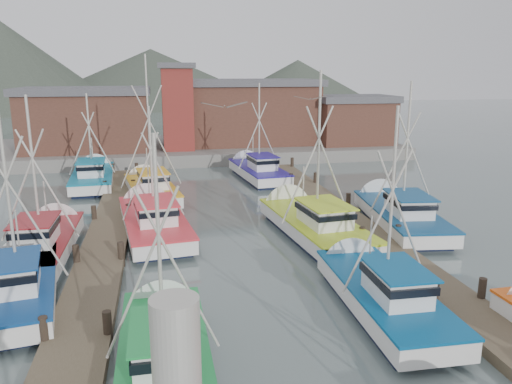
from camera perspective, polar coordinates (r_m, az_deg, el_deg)
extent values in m
plane|color=#4F5F5D|center=(20.36, 1.52, -12.47)|extent=(260.00, 260.00, 0.00)
cube|color=#4D402F|center=(23.70, -17.68, -8.73)|extent=(2.20, 46.00, 0.40)
cylinder|color=black|center=(18.39, -22.98, -15.09)|extent=(0.30, 0.30, 1.50)
cylinder|color=black|center=(24.67, -19.80, -7.37)|extent=(0.30, 0.30, 1.50)
cylinder|color=black|center=(31.26, -17.99, -2.83)|extent=(0.30, 0.30, 1.50)
cylinder|color=black|center=(38.00, -16.83, 0.11)|extent=(0.30, 0.30, 1.50)
cylinder|color=black|center=(44.81, -16.02, 2.17)|extent=(0.30, 0.30, 1.50)
cylinder|color=black|center=(18.07, -16.56, -15.07)|extent=(0.30, 0.30, 1.50)
cylinder|color=black|center=(24.43, -15.13, -7.23)|extent=(0.30, 0.30, 1.50)
cylinder|color=black|center=(31.07, -14.33, -2.68)|extent=(0.30, 0.30, 1.50)
cylinder|color=black|center=(37.84, -13.82, 0.25)|extent=(0.30, 0.30, 1.50)
cylinder|color=black|center=(44.68, -13.46, 2.29)|extent=(0.30, 0.30, 1.50)
cube|color=#4D402F|center=(25.98, 14.86, -6.53)|extent=(2.20, 46.00, 0.40)
cylinder|color=black|center=(20.59, 19.71, -11.63)|extent=(0.30, 0.30, 1.50)
cylinder|color=black|center=(26.35, 11.98, -5.50)|extent=(0.30, 0.30, 1.50)
cylinder|color=black|center=(32.60, 7.21, -1.59)|extent=(0.30, 0.30, 1.50)
cylinder|color=black|center=(39.11, 4.01, 1.05)|extent=(0.30, 0.30, 1.50)
cylinder|color=black|center=(45.76, 1.73, 2.93)|extent=(0.30, 0.30, 1.50)
cylinder|color=black|center=(21.64, 24.35, -10.81)|extent=(0.30, 0.30, 1.50)
cylinder|color=black|center=(27.18, 15.88, -5.14)|extent=(0.30, 0.30, 1.50)
cylinder|color=black|center=(33.27, 10.48, -1.40)|extent=(0.30, 0.30, 1.50)
cylinder|color=black|center=(39.67, 6.80, 1.17)|extent=(0.30, 0.30, 1.50)
cylinder|color=black|center=(46.24, 4.15, 3.01)|extent=(0.30, 0.30, 1.50)
cube|color=slate|center=(55.60, -6.88, 4.91)|extent=(44.00, 16.00, 1.20)
cube|color=brown|center=(53.51, -18.74, 7.57)|extent=(12.00, 8.00, 5.50)
cube|color=#55555A|center=(53.31, -19.00, 10.88)|extent=(12.72, 8.48, 0.70)
cube|color=brown|center=(55.93, -0.78, 8.87)|extent=(14.00, 9.00, 6.20)
cube|color=#55555A|center=(55.75, -0.79, 12.41)|extent=(14.84, 9.54, 0.70)
cube|color=brown|center=(56.21, 10.99, 7.78)|extent=(8.00, 6.00, 4.50)
cube|color=#55555A|center=(56.01, 11.12, 10.43)|extent=(8.48, 6.36, 0.70)
cube|color=maroon|center=(51.00, -8.94, 9.26)|extent=(3.00, 3.00, 8.00)
cube|color=#55555A|center=(50.86, -9.13, 14.04)|extent=(3.60, 3.60, 0.50)
cone|color=#434C3F|center=(137.89, -26.56, 8.51)|extent=(110.00, 110.00, 42.00)
cone|color=#434C3F|center=(148.10, -11.69, 9.91)|extent=(140.00, 140.00, 30.00)
cone|color=#434C3F|center=(143.53, 4.72, 10.03)|extent=(90.00, 90.00, 24.00)
cube|color=black|center=(16.06, -10.31, -20.31)|extent=(2.28, 6.93, 0.70)
cube|color=white|center=(15.71, -10.42, -18.34)|extent=(2.59, 7.88, 0.80)
cube|color=#1A8F3E|center=(15.51, -10.48, -17.14)|extent=(2.67, 7.96, 0.10)
cone|color=white|center=(19.23, -10.65, -12.54)|extent=(2.46, 1.11, 2.46)
cube|color=white|center=(14.41, -10.50, -17.10)|extent=(1.60, 2.37, 1.10)
cube|color=black|center=(14.29, -10.54, -16.31)|extent=(1.70, 2.60, 0.28)
cube|color=#1A8F3E|center=(14.12, -10.61, -15.04)|extent=(1.80, 2.76, 0.07)
cylinder|color=#B7B4A8|center=(14.02, -11.03, -6.26)|extent=(0.11, 0.11, 6.30)
cylinder|color=#B7B4A8|center=(14.29, -12.93, -9.14)|extent=(2.25, 0.09, 4.93)
cylinder|color=#B7B4A8|center=(14.29, -8.85, -8.95)|extent=(2.25, 0.09, 4.93)
cylinder|color=#B7B4A8|center=(16.21, -10.77, -10.88)|extent=(0.06, 0.06, 2.20)
cube|color=black|center=(20.07, 14.26, -13.17)|extent=(2.49, 7.25, 0.70)
cube|color=white|center=(19.79, 14.37, -11.49)|extent=(2.83, 8.24, 0.80)
cube|color=#055085|center=(19.63, 14.44, -10.48)|extent=(2.91, 8.33, 0.10)
cone|color=white|center=(23.32, 10.21, -7.72)|extent=(2.58, 1.15, 2.56)
cube|color=white|center=(18.59, 15.79, -10.05)|extent=(1.70, 2.49, 1.10)
cube|color=black|center=(18.50, 15.84, -9.40)|extent=(1.81, 2.74, 0.28)
cube|color=#055085|center=(18.37, 15.91, -8.37)|extent=(1.92, 2.90, 0.07)
cylinder|color=#B7B4A8|center=(18.39, 15.26, -1.01)|extent=(0.12, 0.12, 6.72)
cylinder|color=#B7B4A8|center=(18.39, 13.63, -3.47)|extent=(2.40, 0.13, 5.25)
cylinder|color=#B7B4A8|center=(18.82, 16.56, -3.26)|extent=(2.40, 0.13, 5.25)
cylinder|color=#B7B4A8|center=(20.43, 12.94, -5.74)|extent=(0.07, 0.07, 2.29)
cube|color=black|center=(22.14, -25.21, -11.47)|extent=(3.35, 7.22, 0.70)
cube|color=white|center=(21.88, -25.38, -9.92)|extent=(3.81, 8.21, 0.80)
cube|color=navy|center=(21.74, -25.48, -9.00)|extent=(3.90, 8.30, 0.10)
cone|color=white|center=(25.61, -24.69, -6.83)|extent=(2.61, 1.48, 2.46)
cube|color=white|center=(20.66, -25.85, -8.51)|extent=(1.95, 2.60, 1.10)
cube|color=black|center=(20.58, -25.92, -7.92)|extent=(2.09, 2.85, 0.28)
cube|color=navy|center=(20.46, -26.02, -6.98)|extent=(2.22, 3.02, 0.07)
cylinder|color=#B7B4A8|center=(20.55, -26.54, 0.23)|extent=(0.14, 0.14, 7.21)
cylinder|color=#B7B4A8|center=(20.69, -24.81, -1.92)|extent=(2.55, 0.50, 5.63)
cylinder|color=#B7B4A8|center=(22.68, -25.53, -4.81)|extent=(0.08, 0.08, 2.37)
cube|color=black|center=(28.80, -11.53, -4.66)|extent=(3.75, 8.69, 0.70)
cube|color=white|center=(28.61, -11.59, -3.42)|extent=(4.26, 9.87, 0.80)
cube|color=red|center=(28.50, -11.63, -2.69)|extent=(4.37, 9.98, 0.10)
cone|color=white|center=(33.23, -12.57, -1.34)|extent=(3.10, 1.46, 2.99)
cube|color=white|center=(27.25, -11.39, -2.19)|extent=(2.27, 3.08, 1.10)
cube|color=black|center=(27.19, -11.42, -1.72)|extent=(2.43, 3.38, 0.28)
cube|color=red|center=(27.10, -11.45, -0.99)|extent=(2.57, 3.59, 0.07)
cylinder|color=#B7B4A8|center=(27.63, -11.88, 3.30)|extent=(0.15, 0.15, 6.07)
cylinder|color=#B7B4A8|center=(27.70, -13.07, 1.76)|extent=(2.19, 0.37, 4.75)
cylinder|color=#B7B4A8|center=(27.83, -10.56, 1.94)|extent=(2.19, 0.37, 4.75)
cylinder|color=#B7B4A8|center=(29.86, -12.14, 0.45)|extent=(0.09, 0.09, 2.67)
cube|color=black|center=(27.89, 6.71, -5.08)|extent=(3.69, 8.85, 0.70)
cube|color=white|center=(27.69, 6.75, -3.80)|extent=(4.20, 10.06, 0.80)
cube|color=#B9D820|center=(27.58, 6.77, -3.05)|extent=(4.30, 10.17, 0.10)
cone|color=white|center=(32.08, 3.22, -1.57)|extent=(3.16, 1.42, 3.06)
cube|color=white|center=(26.40, 7.83, -2.56)|extent=(2.27, 3.13, 1.10)
cube|color=black|center=(26.34, 7.85, -2.08)|extent=(2.43, 3.43, 0.28)
cube|color=#B9D820|center=(26.24, 7.87, -1.32)|extent=(2.58, 3.64, 0.07)
cylinder|color=#B7B4A8|center=(26.54, 7.18, 5.09)|extent=(0.15, 0.15, 7.92)
cylinder|color=#B7B4A8|center=(26.45, 5.88, 3.05)|extent=(2.83, 0.40, 6.19)
cylinder|color=#B7B4A8|center=(26.96, 8.34, 3.18)|extent=(2.83, 0.40, 6.19)
cylinder|color=#B7B4A8|center=(28.83, 5.43, 0.23)|extent=(0.09, 0.09, 2.73)
cube|color=black|center=(26.92, -23.10, -6.82)|extent=(2.42, 7.35, 0.70)
cube|color=white|center=(26.71, -23.23, -5.51)|extent=(2.75, 8.35, 0.80)
cube|color=maroon|center=(26.60, -23.30, -4.74)|extent=(2.83, 8.44, 0.10)
cone|color=white|center=(30.65, -21.61, -3.26)|extent=(2.61, 1.11, 2.60)
cube|color=white|center=(25.50, -23.88, -4.22)|extent=(1.69, 2.51, 1.10)
cube|color=black|center=(25.44, -23.93, -3.72)|extent=(1.80, 2.76, 0.28)
cube|color=maroon|center=(25.34, -24.01, -2.95)|extent=(1.91, 2.93, 0.07)
cylinder|color=#B7B4A8|center=(25.63, -24.10, 2.46)|extent=(0.13, 0.13, 6.82)
cylinder|color=#B7B4A8|center=(25.92, -25.16, 0.65)|extent=(2.45, 0.11, 5.34)
cylinder|color=#B7B4A8|center=(25.66, -22.68, 0.77)|extent=(2.45, 0.11, 5.34)
cylinder|color=#B7B4A8|center=(27.68, -22.90, -1.37)|extent=(0.07, 0.07, 2.50)
cube|color=black|center=(30.70, 16.15, -3.78)|extent=(3.75, 8.53, 0.70)
cube|color=white|center=(30.52, 16.23, -2.61)|extent=(4.26, 9.69, 0.80)
cube|color=navy|center=(30.42, 16.27, -1.93)|extent=(4.36, 9.79, 0.10)
cone|color=white|center=(34.83, 13.63, -0.71)|extent=(3.08, 1.47, 2.96)
cube|color=white|center=(29.26, 17.09, -1.44)|extent=(2.26, 3.03, 1.10)
cube|color=black|center=(29.20, 17.12, -1.00)|extent=(2.41, 3.33, 0.28)
cube|color=navy|center=(29.11, 17.17, -0.32)|extent=(2.56, 3.53, 0.07)
cylinder|color=#B7B4A8|center=(29.50, 16.87, 4.90)|extent=(0.15, 0.15, 7.34)
cylinder|color=#B7B4A8|center=(29.42, 15.61, 3.26)|extent=(2.62, 0.44, 5.74)
cylinder|color=#B7B4A8|center=(29.86, 17.89, 3.25)|extent=(2.62, 0.44, 5.74)
cylinder|color=#B7B4A8|center=(31.67, 15.40, 1.01)|extent=(0.09, 0.09, 2.74)
cube|color=black|center=(36.60, -11.80, -0.73)|extent=(3.63, 7.87, 0.70)
cube|color=white|center=(36.45, -11.85, 0.26)|extent=(4.13, 8.94, 0.80)
cube|color=gold|center=(36.36, -11.88, 0.84)|extent=(4.22, 9.04, 0.10)
cone|color=white|center=(40.65, -12.76, 1.37)|extent=(2.83, 1.51, 2.69)
cube|color=white|center=(35.24, -11.67, 1.39)|extent=(2.12, 2.82, 1.10)
cube|color=black|center=(35.20, -11.69, 1.76)|extent=(2.28, 3.10, 0.28)
cube|color=gold|center=(35.13, -11.72, 2.33)|extent=(2.41, 3.28, 0.07)
cylinder|color=#B7B4A8|center=(35.49, -12.20, 7.90)|extent=(0.14, 0.14, 8.99)
cylinder|color=#B7B4A8|center=(35.53, -12.99, 6.15)|extent=(3.16, 0.59, 7.02)
cylinder|color=#B7B4A8|center=(35.69, -11.23, 6.27)|extent=(3.16, 0.59, 7.02)
cylinder|color=#B7B4A8|center=(37.63, -12.33, 3.14)|extent=(0.08, 0.08, 2.40)
cube|color=black|center=(42.36, 0.29, 1.51)|extent=(3.38, 8.05, 0.70)
cube|color=white|center=(42.23, 0.29, 2.37)|extent=(3.84, 9.15, 0.80)
cube|color=navy|center=(42.15, 0.29, 2.88)|extent=(3.93, 9.25, 0.10)
cone|color=white|center=(46.44, -1.38, 3.21)|extent=(2.88, 1.39, 2.78)
cube|color=white|center=(41.05, 0.74, 3.39)|extent=(2.07, 2.85, 1.10)
cube|color=black|center=(41.01, 0.74, 3.71)|extent=(2.22, 3.12, 0.28)
cube|color=navy|center=(40.95, 0.74, 4.21)|extent=(2.35, 3.31, 0.07)
cylinder|color=#B7B4A8|center=(41.47, 0.37, 7.57)|extent=(0.14, 0.14, 6.93)
cylinder|color=#B7B4A8|center=(41.40, -0.39, 6.42)|extent=(2.48, 0.36, 5.42)
cylinder|color=#B7B4A8|center=(41.74, 1.12, 6.48)|extent=(2.48, 0.36, 5.42)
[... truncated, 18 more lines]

